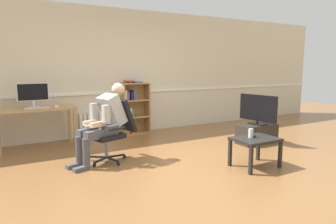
{
  "coord_description": "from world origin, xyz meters",
  "views": [
    {
      "loc": [
        -2.39,
        -3.65,
        1.49
      ],
      "look_at": [
        0.15,
        0.85,
        0.7
      ],
      "focal_mm": 32.32,
      "sensor_mm": 36.0,
      "label": 1
    }
  ],
  "objects_px": {
    "bookshelf": "(133,108)",
    "radiator": "(97,125)",
    "coffee_table": "(255,142)",
    "spare_remote": "(252,137)",
    "computer_mouse": "(56,106)",
    "computer_desk": "(36,113)",
    "keyboard": "(37,108)",
    "tv_stand": "(257,134)",
    "drinking_glass": "(251,133)",
    "imac_monitor": "(33,93)",
    "office_chair": "(114,127)",
    "tv_screen": "(258,109)",
    "person_seated": "(104,121)"
  },
  "relations": [
    {
      "from": "computer_desk",
      "to": "keyboard",
      "type": "height_order",
      "value": "keyboard"
    },
    {
      "from": "tv_screen",
      "to": "drinking_glass",
      "type": "relative_size",
      "value": 6.09
    },
    {
      "from": "keyboard",
      "to": "coffee_table",
      "type": "xyz_separation_m",
      "value": [
        2.69,
        -2.51,
        -0.39
      ]
    },
    {
      "from": "keyboard",
      "to": "bookshelf",
      "type": "height_order",
      "value": "bookshelf"
    },
    {
      "from": "imac_monitor",
      "to": "radiator",
      "type": "height_order",
      "value": "imac_monitor"
    },
    {
      "from": "bookshelf",
      "to": "person_seated",
      "type": "xyz_separation_m",
      "value": [
        -1.17,
        -1.62,
        0.08
      ]
    },
    {
      "from": "bookshelf",
      "to": "tv_stand",
      "type": "height_order",
      "value": "bookshelf"
    },
    {
      "from": "computer_desk",
      "to": "tv_stand",
      "type": "bearing_deg",
      "value": -23.56
    },
    {
      "from": "person_seated",
      "to": "spare_remote",
      "type": "distance_m",
      "value": 2.26
    },
    {
      "from": "computer_desk",
      "to": "office_chair",
      "type": "xyz_separation_m",
      "value": [
        0.99,
        -1.28,
        -0.12
      ]
    },
    {
      "from": "computer_desk",
      "to": "spare_remote",
      "type": "relative_size",
      "value": 8.75
    },
    {
      "from": "office_chair",
      "to": "drinking_glass",
      "type": "height_order",
      "value": "office_chair"
    },
    {
      "from": "bookshelf",
      "to": "coffee_table",
      "type": "height_order",
      "value": "bookshelf"
    },
    {
      "from": "keyboard",
      "to": "radiator",
      "type": "distance_m",
      "value": 1.4
    },
    {
      "from": "computer_desk",
      "to": "tv_screen",
      "type": "relative_size",
      "value": 1.6
    },
    {
      "from": "bookshelf",
      "to": "person_seated",
      "type": "relative_size",
      "value": 0.96
    },
    {
      "from": "computer_desk",
      "to": "radiator",
      "type": "height_order",
      "value": "computer_desk"
    },
    {
      "from": "keyboard",
      "to": "spare_remote",
      "type": "height_order",
      "value": "keyboard"
    },
    {
      "from": "office_chair",
      "to": "drinking_glass",
      "type": "relative_size",
      "value": 7.29
    },
    {
      "from": "keyboard",
      "to": "computer_desk",
      "type": "bearing_deg",
      "value": 90.56
    },
    {
      "from": "computer_desk",
      "to": "drinking_glass",
      "type": "distance_m",
      "value": 3.71
    },
    {
      "from": "office_chair",
      "to": "tv_stand",
      "type": "bearing_deg",
      "value": 65.17
    },
    {
      "from": "computer_mouse",
      "to": "radiator",
      "type": "xyz_separation_m",
      "value": [
        0.87,
        0.51,
        -0.51
      ]
    },
    {
      "from": "keyboard",
      "to": "coffee_table",
      "type": "relative_size",
      "value": 0.62
    },
    {
      "from": "computer_mouse",
      "to": "bookshelf",
      "type": "xyz_separation_m",
      "value": [
        1.66,
        0.41,
        -0.2
      ]
    },
    {
      "from": "person_seated",
      "to": "coffee_table",
      "type": "distance_m",
      "value": 2.31
    },
    {
      "from": "computer_mouse",
      "to": "radiator",
      "type": "bearing_deg",
      "value": 30.41
    },
    {
      "from": "drinking_glass",
      "to": "spare_remote",
      "type": "xyz_separation_m",
      "value": [
        0.05,
        0.01,
        -0.06
      ]
    },
    {
      "from": "bookshelf",
      "to": "coffee_table",
      "type": "relative_size",
      "value": 1.83
    },
    {
      "from": "coffee_table",
      "to": "spare_remote",
      "type": "xyz_separation_m",
      "value": [
        -0.01,
        0.06,
        0.08
      ]
    },
    {
      "from": "office_chair",
      "to": "coffee_table",
      "type": "bearing_deg",
      "value": 33.64
    },
    {
      "from": "tv_stand",
      "to": "coffee_table",
      "type": "relative_size",
      "value": 1.25
    },
    {
      "from": "bookshelf",
      "to": "radiator",
      "type": "xyz_separation_m",
      "value": [
        -0.79,
        0.1,
        -0.31
      ]
    },
    {
      "from": "tv_screen",
      "to": "coffee_table",
      "type": "bearing_deg",
      "value": 125.0
    },
    {
      "from": "office_chair",
      "to": "person_seated",
      "type": "distance_m",
      "value": 0.22
    },
    {
      "from": "person_seated",
      "to": "spare_remote",
      "type": "height_order",
      "value": "person_seated"
    },
    {
      "from": "radiator",
      "to": "office_chair",
      "type": "height_order",
      "value": "office_chair"
    },
    {
      "from": "radiator",
      "to": "tv_screen",
      "type": "xyz_separation_m",
      "value": [
        2.57,
        -2.03,
        0.41
      ]
    },
    {
      "from": "coffee_table",
      "to": "imac_monitor",
      "type": "bearing_deg",
      "value": 134.8
    },
    {
      "from": "radiator",
      "to": "drinking_glass",
      "type": "relative_size",
      "value": 5.3
    },
    {
      "from": "computer_mouse",
      "to": "office_chair",
      "type": "xyz_separation_m",
      "value": [
        0.66,
        -1.16,
        -0.25
      ]
    },
    {
      "from": "imac_monitor",
      "to": "office_chair",
      "type": "relative_size",
      "value": 0.55
    },
    {
      "from": "tv_stand",
      "to": "drinking_glass",
      "type": "xyz_separation_m",
      "value": [
        -1.12,
        -0.96,
        0.32
      ]
    },
    {
      "from": "tv_screen",
      "to": "person_seated",
      "type": "bearing_deg",
      "value": 75.72
    },
    {
      "from": "imac_monitor",
      "to": "keyboard",
      "type": "relative_size",
      "value": 1.34
    },
    {
      "from": "radiator",
      "to": "office_chair",
      "type": "relative_size",
      "value": 0.73
    },
    {
      "from": "bookshelf",
      "to": "drinking_glass",
      "type": "relative_size",
      "value": 8.76
    },
    {
      "from": "keyboard",
      "to": "bookshelf",
      "type": "relative_size",
      "value": 0.34
    },
    {
      "from": "person_seated",
      "to": "tv_screen",
      "type": "relative_size",
      "value": 1.5
    },
    {
      "from": "computer_mouse",
      "to": "computer_desk",
      "type": "bearing_deg",
      "value": 159.88
    }
  ]
}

